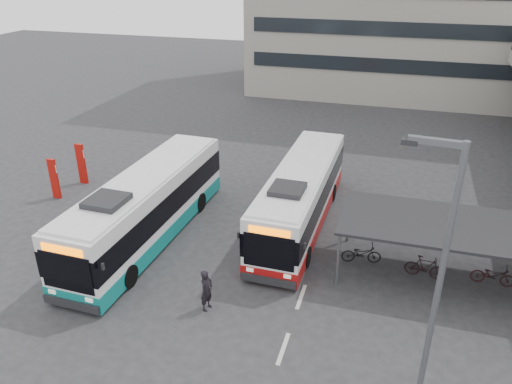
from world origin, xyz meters
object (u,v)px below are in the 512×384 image
(bus_teal, at_px, (147,207))
(lamp_post, at_px, (436,276))
(bus_main, at_px, (301,196))
(pedestrian, at_px, (207,290))

(bus_teal, height_order, lamp_post, lamp_post)
(bus_main, bearing_deg, lamp_post, -60.32)
(bus_teal, xyz_separation_m, pedestrian, (4.62, -4.19, -0.76))
(bus_teal, relative_size, pedestrian, 6.92)
(bus_teal, relative_size, lamp_post, 1.38)
(bus_main, height_order, lamp_post, lamp_post)
(bus_main, distance_m, pedestrian, 7.79)
(bus_teal, bearing_deg, pedestrian, -40.53)
(pedestrian, xyz_separation_m, lamp_post, (7.57, -2.69, 4.01))
(pedestrian, bearing_deg, bus_main, -2.44)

